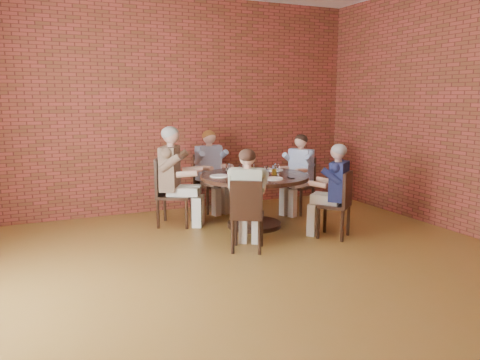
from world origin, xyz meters
name	(u,v)px	position (x,y,z in m)	size (l,w,h in m)	color
floor	(266,287)	(0.00, 0.00, 0.00)	(7.00, 7.00, 0.00)	brown
wall_back	(166,105)	(0.00, 3.50, 1.70)	(7.00, 7.00, 0.00)	maroon
dining_table	(254,190)	(0.84, 2.00, 0.53)	(1.53, 1.53, 0.75)	black
chair_a	(301,182)	(1.90, 2.46, 0.49)	(0.51, 0.51, 0.89)	black
diner_a	(299,174)	(1.83, 2.43, 0.62)	(0.48, 0.59, 1.25)	#385693
chair_b	(208,180)	(0.59, 3.20, 0.50)	(0.49, 0.49, 0.92)	black
diner_b	(211,171)	(0.60, 3.12, 0.65)	(0.51, 0.63, 1.30)	#949EBC
chair_c	(168,189)	(-0.25, 2.60, 0.53)	(0.63, 0.63, 0.98)	black
diner_c	(175,177)	(-0.16, 2.55, 0.71)	(0.58, 0.71, 1.42)	brown
chair_d	(247,213)	(0.27, 1.03, 0.48)	(0.52, 0.52, 0.88)	black
diner_d	(247,200)	(0.31, 1.10, 0.62)	(0.47, 0.58, 1.23)	#C3A999
chair_e	(339,202)	(1.62, 1.06, 0.48)	(0.53, 0.53, 0.88)	black
diner_e	(334,191)	(1.57, 1.11, 0.62)	(0.47, 0.58, 1.23)	#1A1F49
plate_a	(275,170)	(1.29, 2.25, 0.76)	(0.26, 0.26, 0.01)	white
plate_b	(243,170)	(0.86, 2.43, 0.76)	(0.26, 0.26, 0.01)	white
plate_c	(219,176)	(0.34, 2.08, 0.76)	(0.26, 0.26, 0.01)	white
plate_d	(273,179)	(0.92, 1.59, 0.76)	(0.26, 0.26, 0.01)	white
glass_a	(276,168)	(1.21, 2.03, 0.82)	(0.07, 0.07, 0.14)	white
glass_b	(252,168)	(0.88, 2.17, 0.82)	(0.07, 0.07, 0.14)	white
glass_c	(228,168)	(0.57, 2.31, 0.82)	(0.07, 0.07, 0.14)	white
glass_d	(241,170)	(0.68, 2.08, 0.82)	(0.07, 0.07, 0.14)	white
glass_e	(242,172)	(0.59, 1.88, 0.82)	(0.07, 0.07, 0.14)	white
glass_f	(253,175)	(0.63, 1.63, 0.82)	(0.07, 0.07, 0.14)	white
glass_g	(266,171)	(0.94, 1.84, 0.82)	(0.07, 0.07, 0.14)	white
glass_h	(274,170)	(1.08, 1.87, 0.82)	(0.07, 0.07, 0.14)	white
smartphone	(291,177)	(1.18, 1.58, 0.75)	(0.06, 0.13, 0.01)	black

